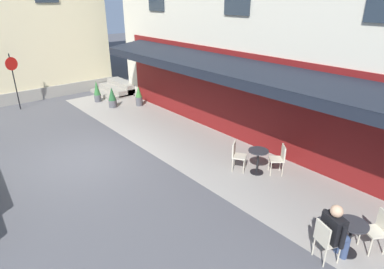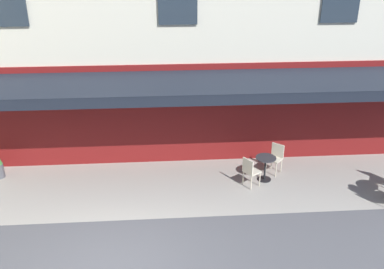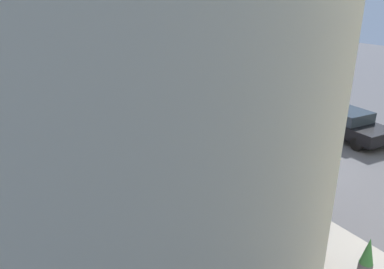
{
  "view_description": "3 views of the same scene",
  "coord_description": "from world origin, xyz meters",
  "px_view_note": "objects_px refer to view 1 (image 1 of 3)",
  "views": [
    {
      "loc": [
        -9.42,
        3.45,
        4.91
      ],
      "look_at": [
        -2.23,
        -2.58,
        0.9
      ],
      "focal_mm": 30.2,
      "sensor_mm": 36.0,
      "label": 1
    },
    {
      "loc": [
        -1.19,
        7.04,
        6.3
      ],
      "look_at": [
        -1.97,
        -3.68,
        1.49
      ],
      "focal_mm": 38.83,
      "sensor_mm": 36.0,
      "label": 2
    },
    {
      "loc": [
        9.75,
        -10.44,
        6.48
      ],
      "look_at": [
        -1.91,
        -3.16,
        1.2
      ],
      "focal_mm": 35.32,
      "sensor_mm": 36.0,
      "label": 3
    }
  ],
  "objects_px": {
    "potted_plant_entrance_right": "(97,92)",
    "potted_plant_mid_terrace": "(112,98)",
    "cafe_table_near_entrance": "(258,158)",
    "cafe_chair_cream_back_row": "(280,157)",
    "cafe_chair_cream_under_awning": "(237,154)",
    "seated_patron_in_black": "(336,230)",
    "no_parking_sign": "(13,72)",
    "cafe_table_streetside": "(351,234)",
    "potted_plant_under_sign": "(139,96)",
    "cafe_chair_cream_corner_left": "(325,238)",
    "cafe_chair_cream_by_window": "(379,228)"
  },
  "relations": [
    {
      "from": "cafe_chair_cream_under_awning",
      "to": "potted_plant_entrance_right",
      "type": "xyz_separation_m",
      "value": [
        9.33,
        0.19,
        -0.02
      ]
    },
    {
      "from": "cafe_chair_cream_back_row",
      "to": "cafe_table_near_entrance",
      "type": "bearing_deg",
      "value": 47.03
    },
    {
      "from": "cafe_chair_cream_by_window",
      "to": "cafe_table_near_entrance",
      "type": "bearing_deg",
      "value": -9.66
    },
    {
      "from": "potted_plant_under_sign",
      "to": "potted_plant_mid_terrace",
      "type": "relative_size",
      "value": 0.99
    },
    {
      "from": "seated_patron_in_black",
      "to": "potted_plant_under_sign",
      "type": "xyz_separation_m",
      "value": [
        11.15,
        -2.3,
        -0.22
      ]
    },
    {
      "from": "cafe_table_streetside",
      "to": "seated_patron_in_black",
      "type": "xyz_separation_m",
      "value": [
        0.15,
        0.39,
        0.2
      ]
    },
    {
      "from": "cafe_table_streetside",
      "to": "potted_plant_under_sign",
      "type": "bearing_deg",
      "value": -9.58
    },
    {
      "from": "cafe_chair_cream_corner_left",
      "to": "seated_patron_in_black",
      "type": "height_order",
      "value": "seated_patron_in_black"
    },
    {
      "from": "cafe_chair_cream_under_awning",
      "to": "cafe_chair_cream_by_window",
      "type": "bearing_deg",
      "value": 176.17
    },
    {
      "from": "cafe_table_near_entrance",
      "to": "cafe_chair_cream_under_awning",
      "type": "relative_size",
      "value": 0.82
    },
    {
      "from": "cafe_chair_cream_under_awning",
      "to": "potted_plant_mid_terrace",
      "type": "bearing_deg",
      "value": 0.19
    },
    {
      "from": "cafe_table_streetside",
      "to": "no_parking_sign",
      "type": "relative_size",
      "value": 0.29
    },
    {
      "from": "cafe_chair_cream_back_row",
      "to": "cafe_chair_cream_by_window",
      "type": "xyz_separation_m",
      "value": [
        -3.24,
        1.09,
        0.0
      ]
    },
    {
      "from": "cafe_table_streetside",
      "to": "cafe_chair_cream_by_window",
      "type": "xyz_separation_m",
      "value": [
        -0.31,
        -0.55,
        0.06
      ]
    },
    {
      "from": "cafe_table_near_entrance",
      "to": "cafe_chair_cream_back_row",
      "type": "height_order",
      "value": "cafe_chair_cream_back_row"
    },
    {
      "from": "potted_plant_entrance_right",
      "to": "seated_patron_in_black",
      "type": "bearing_deg",
      "value": 175.49
    },
    {
      "from": "cafe_chair_cream_back_row",
      "to": "no_parking_sign",
      "type": "distance_m",
      "value": 12.35
    },
    {
      "from": "seated_patron_in_black",
      "to": "cafe_chair_cream_under_awning",
      "type": "bearing_deg",
      "value": -18.06
    },
    {
      "from": "cafe_chair_cream_corner_left",
      "to": "potted_plant_under_sign",
      "type": "height_order",
      "value": "potted_plant_under_sign"
    },
    {
      "from": "cafe_table_streetside",
      "to": "cafe_chair_cream_corner_left",
      "type": "relative_size",
      "value": 0.82
    },
    {
      "from": "cafe_chair_cream_back_row",
      "to": "cafe_table_streetside",
      "type": "height_order",
      "value": "cafe_chair_cream_back_row"
    },
    {
      "from": "potted_plant_mid_terrace",
      "to": "cafe_table_near_entrance",
      "type": "bearing_deg",
      "value": -177.52
    },
    {
      "from": "cafe_chair_cream_corner_left",
      "to": "no_parking_sign",
      "type": "xyz_separation_m",
      "value": [
        14.19,
        2.12,
        1.25
      ]
    },
    {
      "from": "cafe_chair_cream_corner_left",
      "to": "potted_plant_mid_terrace",
      "type": "xyz_separation_m",
      "value": [
        11.68,
        -1.39,
        -0.07
      ]
    },
    {
      "from": "cafe_chair_cream_back_row",
      "to": "cafe_chair_cream_corner_left",
      "type": "height_order",
      "value": "same"
    },
    {
      "from": "cafe_chair_cream_under_awning",
      "to": "potted_plant_entrance_right",
      "type": "height_order",
      "value": "potted_plant_entrance_right"
    },
    {
      "from": "potted_plant_under_sign",
      "to": "potted_plant_mid_terrace",
      "type": "xyz_separation_m",
      "value": [
        0.6,
        1.1,
        0.01
      ]
    },
    {
      "from": "cafe_chair_cream_corner_left",
      "to": "cafe_chair_cream_back_row",
      "type": "bearing_deg",
      "value": -39.52
    },
    {
      "from": "cafe_table_near_entrance",
      "to": "potted_plant_entrance_right",
      "type": "relative_size",
      "value": 0.7
    },
    {
      "from": "cafe_table_streetside",
      "to": "no_parking_sign",
      "type": "bearing_deg",
      "value": 10.62
    },
    {
      "from": "potted_plant_entrance_right",
      "to": "potted_plant_mid_terrace",
      "type": "height_order",
      "value": "potted_plant_entrance_right"
    },
    {
      "from": "cafe_chair_cream_under_awning",
      "to": "seated_patron_in_black",
      "type": "height_order",
      "value": "seated_patron_in_black"
    },
    {
      "from": "cafe_chair_cream_under_awning",
      "to": "seated_patron_in_black",
      "type": "xyz_separation_m",
      "value": [
        -3.74,
        1.22,
        0.14
      ]
    },
    {
      "from": "cafe_chair_cream_corner_left",
      "to": "cafe_chair_cream_by_window",
      "type": "distance_m",
      "value": 1.26
    },
    {
      "from": "cafe_chair_cream_by_window",
      "to": "potted_plant_under_sign",
      "type": "xyz_separation_m",
      "value": [
        11.62,
        -1.36,
        -0.08
      ]
    },
    {
      "from": "cafe_chair_cream_back_row",
      "to": "seated_patron_in_black",
      "type": "relative_size",
      "value": 0.71
    },
    {
      "from": "cafe_table_near_entrance",
      "to": "seated_patron_in_black",
      "type": "relative_size",
      "value": 0.59
    },
    {
      "from": "seated_patron_in_black",
      "to": "no_parking_sign",
      "type": "height_order",
      "value": "no_parking_sign"
    },
    {
      "from": "cafe_table_near_entrance",
      "to": "cafe_chair_cream_corner_left",
      "type": "height_order",
      "value": "cafe_chair_cream_corner_left"
    },
    {
      "from": "cafe_chair_cream_by_window",
      "to": "potted_plant_mid_terrace",
      "type": "relative_size",
      "value": 0.93
    },
    {
      "from": "cafe_chair_cream_corner_left",
      "to": "potted_plant_mid_terrace",
      "type": "height_order",
      "value": "potted_plant_mid_terrace"
    },
    {
      "from": "cafe_chair_cream_back_row",
      "to": "potted_plant_under_sign",
      "type": "xyz_separation_m",
      "value": [
        8.38,
        -0.27,
        -0.08
      ]
    },
    {
      "from": "cafe_chair_cream_under_awning",
      "to": "cafe_chair_cream_corner_left",
      "type": "bearing_deg",
      "value": 158.82
    },
    {
      "from": "cafe_chair_cream_under_awning",
      "to": "no_parking_sign",
      "type": "height_order",
      "value": "no_parking_sign"
    },
    {
      "from": "cafe_table_near_entrance",
      "to": "potted_plant_entrance_right",
      "type": "distance_m",
      "value": 9.88
    },
    {
      "from": "seated_patron_in_black",
      "to": "potted_plant_under_sign",
      "type": "distance_m",
      "value": 11.39
    },
    {
      "from": "potted_plant_entrance_right",
      "to": "potted_plant_mid_terrace",
      "type": "bearing_deg",
      "value": -172.97
    },
    {
      "from": "cafe_chair_cream_under_awning",
      "to": "cafe_chair_cream_back_row",
      "type": "xyz_separation_m",
      "value": [
        -0.96,
        -0.81,
        0.0
      ]
    },
    {
      "from": "cafe_chair_cream_corner_left",
      "to": "potted_plant_mid_terrace",
      "type": "relative_size",
      "value": 0.93
    },
    {
      "from": "cafe_table_streetside",
      "to": "potted_plant_under_sign",
      "type": "relative_size",
      "value": 0.78
    }
  ]
}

